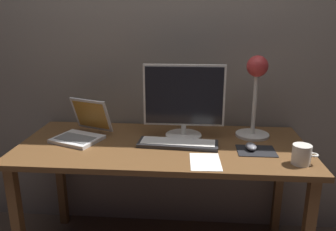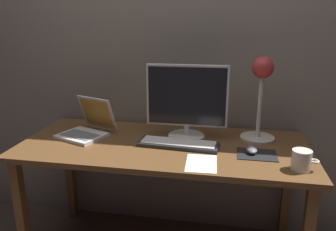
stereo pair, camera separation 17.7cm
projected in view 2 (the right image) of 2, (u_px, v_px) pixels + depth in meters
back_wall at (176, 37)px, 2.09m from camera, size 4.80×0.06×2.60m
desk at (164, 156)px, 1.89m from camera, size 1.60×0.70×0.74m
monitor at (187, 101)px, 1.90m from camera, size 0.47×0.21×0.43m
keyboard_main at (178, 144)px, 1.83m from camera, size 0.45×0.17×0.03m
laptop at (89, 125)px, 2.00m from camera, size 0.34×0.35×0.22m
desk_lamp at (261, 87)px, 1.85m from camera, size 0.20×0.20×0.48m
mousepad at (257, 154)px, 1.72m from camera, size 0.20×0.16×0.00m
mouse at (252, 150)px, 1.73m from camera, size 0.06×0.10×0.03m
coffee_mug at (302, 160)px, 1.53m from camera, size 0.12×0.09×0.10m
paper_sheet_near_mouse at (201, 163)px, 1.62m from camera, size 0.16×0.22×0.00m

